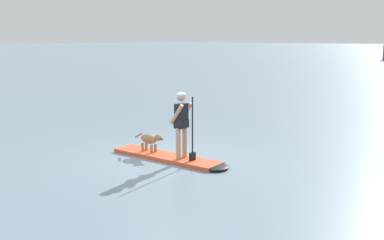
# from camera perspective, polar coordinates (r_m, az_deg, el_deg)

# --- Properties ---
(ground_plane) EXTENTS (400.00, 400.00, 0.00)m
(ground_plane) POSITION_cam_1_polar(r_m,az_deg,el_deg) (12.11, -3.22, -4.82)
(ground_plane) COLOR gray
(paddleboard) EXTENTS (3.54, 1.01, 0.10)m
(paddleboard) POSITION_cam_1_polar(r_m,az_deg,el_deg) (11.95, -2.39, -4.76)
(paddleboard) COLOR #E55933
(paddleboard) RESTS_ON ground_plane
(person_paddler) EXTENTS (0.63, 0.51, 1.69)m
(person_paddler) POSITION_cam_1_polar(r_m,az_deg,el_deg) (11.54, -1.27, -0.08)
(person_paddler) COLOR tan
(person_paddler) RESTS_ON paddleboard
(dog) EXTENTS (1.01, 0.27, 0.52)m
(dog) POSITION_cam_1_polar(r_m,az_deg,el_deg) (12.36, -5.21, -2.42)
(dog) COLOR #997A51
(dog) RESTS_ON paddleboard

